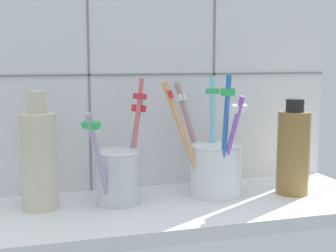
{
  "coord_description": "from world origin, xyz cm",
  "views": [
    {
      "loc": [
        -20.84,
        -67.22,
        23.49
      ],
      "look_at": [
        0.0,
        2.7,
        13.34
      ],
      "focal_mm": 52.14,
      "sensor_mm": 36.0,
      "label": 1
    }
  ],
  "objects_px": {
    "ceramic_vase": "(39,158)",
    "soap_bottle": "(295,151)",
    "toothbrush_cup_left": "(118,173)",
    "toothbrush_cup_right": "(214,165)"
  },
  "relations": [
    {
      "from": "toothbrush_cup_left",
      "to": "soap_bottle",
      "type": "height_order",
      "value": "toothbrush_cup_left"
    },
    {
      "from": "ceramic_vase",
      "to": "soap_bottle",
      "type": "bearing_deg",
      "value": -5.52
    },
    {
      "from": "toothbrush_cup_right",
      "to": "ceramic_vase",
      "type": "distance_m",
      "value": 0.27
    },
    {
      "from": "toothbrush_cup_left",
      "to": "soap_bottle",
      "type": "relative_size",
      "value": 1.22
    },
    {
      "from": "ceramic_vase",
      "to": "soap_bottle",
      "type": "height_order",
      "value": "ceramic_vase"
    },
    {
      "from": "toothbrush_cup_left",
      "to": "toothbrush_cup_right",
      "type": "distance_m",
      "value": 0.15
    },
    {
      "from": "toothbrush_cup_left",
      "to": "soap_bottle",
      "type": "distance_m",
      "value": 0.28
    },
    {
      "from": "toothbrush_cup_right",
      "to": "soap_bottle",
      "type": "relative_size",
      "value": 1.27
    },
    {
      "from": "toothbrush_cup_left",
      "to": "ceramic_vase",
      "type": "relative_size",
      "value": 1.09
    },
    {
      "from": "ceramic_vase",
      "to": "soap_bottle",
      "type": "distance_m",
      "value": 0.39
    }
  ]
}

